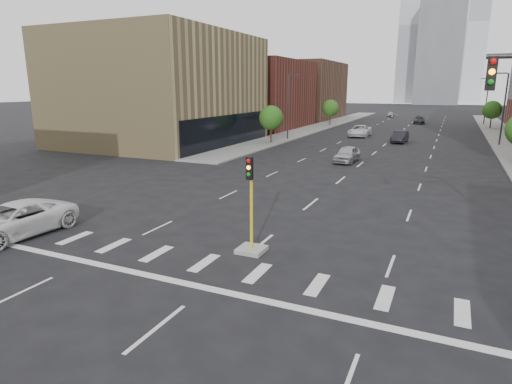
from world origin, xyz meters
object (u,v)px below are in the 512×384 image
Objects in this scene: car_distant at (391,114)px; car_mid_right at (400,137)px; car_near_left at (347,154)px; car_deep_right at (419,120)px; median_traffic_signal at (251,232)px; car_far_left at (360,131)px; parked_minivan at (15,220)px.

car_mid_right is at bearing -84.00° from car_distant.
car_deep_right is at bearing 89.21° from car_near_left.
car_mid_right is at bearing 88.06° from median_traffic_signal.
car_distant is at bearing 91.09° from car_far_left.
car_far_left is at bearing 95.69° from median_traffic_signal.
car_far_left is (-6.43, 5.25, 0.05)m from car_mid_right.
car_near_left is at bearing -95.76° from car_deep_right.
median_traffic_signal is 0.83× the size of car_deep_right.
parked_minivan is (-13.20, -47.23, 0.05)m from car_mid_right.
car_near_left is 0.78× the size of parked_minivan.
car_deep_right is (6.43, 28.91, -0.08)m from car_far_left.
car_mid_right is at bearing 83.24° from car_near_left.
car_distant is (-8.10, 18.83, -0.10)m from car_deep_right.
parked_minivan is at bearing -102.56° from car_mid_right.
car_mid_right is 49.04m from parked_minivan.
car_deep_right is at bearing -69.42° from car_distant.
parked_minivan reaches higher than car_distant.
car_far_left is at bearing 86.05° from parked_minivan.
car_distant is (-5.10, 71.44, -0.13)m from car_near_left.
car_deep_right is (1.50, 78.43, -0.20)m from median_traffic_signal.
parked_minivan is (-5.10, -100.22, 0.17)m from car_distant.
median_traffic_signal is 0.73× the size of parked_minivan.
car_far_left reaches higher than parked_minivan.
car_mid_right is 0.79× the size of car_far_left.
car_mid_right reaches higher than car_distant.
car_near_left is at bearing 73.89° from parked_minivan.
median_traffic_signal is at bearing -85.23° from car_far_left.
car_near_left is 30.54m from parked_minivan.
car_mid_right is (3.00, 18.45, -0.00)m from car_near_left.
parked_minivan reaches higher than car_deep_right.
car_distant is (-1.67, 47.74, -0.18)m from car_far_left.
parked_minivan is at bearing -165.77° from median_traffic_signal.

